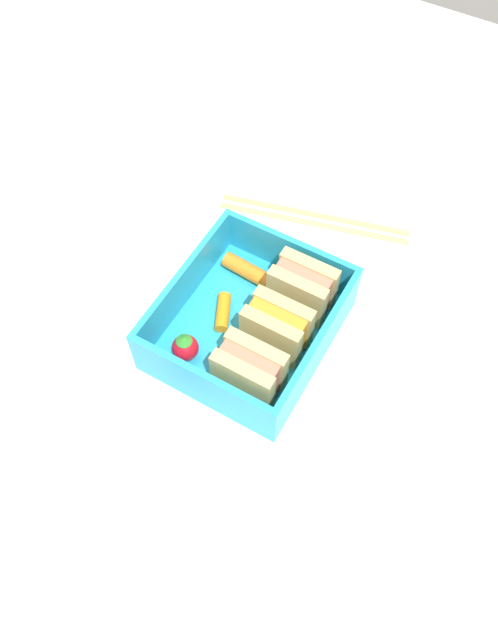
{
  "coord_description": "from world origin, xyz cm",
  "views": [
    {
      "loc": [
        26.16,
        14.99,
        51.74
      ],
      "look_at": [
        0.0,
        0.0,
        2.7
      ],
      "focal_mm": 35.0,
      "sensor_mm": 36.0,
      "label": 1
    }
  ],
  "objects": [
    {
      "name": "ground_plane",
      "position": [
        0.0,
        0.0,
        -1.0
      ],
      "size": [
        120.0,
        120.0,
        2.0
      ],
      "primitive_type": "cube",
      "color": "white"
    },
    {
      "name": "bento_rim",
      "position": [
        0.0,
        0.0,
        3.49
      ],
      "size": [
        16.73,
        14.63,
        4.58
      ],
      "color": "#259EC7",
      "rests_on": "bento_tray"
    },
    {
      "name": "carrot_stick_left",
      "position": [
        -5.27,
        -3.1,
        2.0
      ],
      "size": [
        1.99,
        5.43,
        1.6
      ],
      "primitive_type": "cylinder",
      "rotation": [
        1.57,
        0.0,
        3.07
      ],
      "color": "orange",
      "rests_on": "bento_tray"
    },
    {
      "name": "sandwich_left",
      "position": [
        -4.98,
        2.89,
        3.74
      ],
      "size": [
        3.62,
        5.77,
        5.08
      ],
      "color": "tan",
      "rests_on": "bento_tray"
    },
    {
      "name": "sandwich_center",
      "position": [
        4.98,
        2.89,
        3.74
      ],
      "size": [
        3.62,
        5.77,
        5.08
      ],
      "color": "tan",
      "rests_on": "bento_tray"
    },
    {
      "name": "bento_tray",
      "position": [
        0.0,
        0.0,
        0.6
      ],
      "size": [
        16.73,
        14.63,
        1.2
      ],
      "primitive_type": "cube",
      "color": "#259EC7",
      "rests_on": "ground_plane"
    },
    {
      "name": "folded_napkin",
      "position": [
        3.91,
        -14.86,
        0.2
      ],
      "size": [
        12.28,
        11.36,
        0.4
      ],
      "primitive_type": "cube",
      "rotation": [
        0.0,
        0.0,
        -0.21
      ],
      "color": "silver",
      "rests_on": "ground_plane"
    },
    {
      "name": "carrot_stick_far_left",
      "position": [
        -0.24,
        -2.85,
        1.84
      ],
      "size": [
        3.99,
        2.81,
        1.28
      ],
      "primitive_type": "cylinder",
      "rotation": [
        1.57,
        0.0,
        5.16
      ],
      "color": "orange",
      "rests_on": "bento_tray"
    },
    {
      "name": "sandwich_center_left",
      "position": [
        0.0,
        2.89,
        3.74
      ],
      "size": [
        3.62,
        5.77,
        5.08
      ],
      "color": "tan",
      "rests_on": "bento_tray"
    },
    {
      "name": "chopstick_pair",
      "position": [
        -16.02,
        -1.1,
        0.35
      ],
      "size": [
        7.23,
        20.42,
        0.7
      ],
      "color": "tan",
      "rests_on": "ground_plane"
    },
    {
      "name": "strawberry_far_left",
      "position": [
        5.29,
        -3.62,
        2.56
      ],
      "size": [
        2.48,
        2.48,
        3.08
      ],
      "color": "red",
      "rests_on": "bento_tray"
    },
    {
      "name": "drinking_glass",
      "position": [
        16.65,
        0.71,
        4.98
      ],
      "size": [
        6.42,
        6.42,
        9.95
      ],
      "primitive_type": "cylinder",
      "color": "white",
      "rests_on": "ground_plane"
    }
  ]
}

